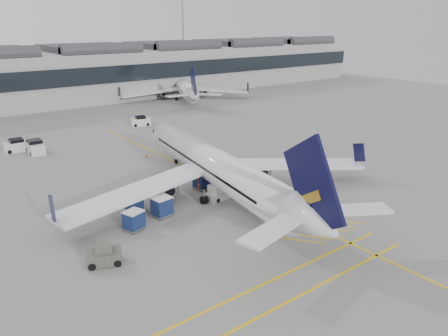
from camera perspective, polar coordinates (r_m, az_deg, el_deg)
ground at (r=38.72m, az=-5.18°, el=-8.46°), size 220.00×220.00×0.00m
apron_markings at (r=51.45m, az=-1.79°, el=-1.32°), size 0.25×60.00×0.01m
airliner_main at (r=45.92m, az=-0.92°, el=0.09°), size 34.27×37.72×10.09m
airliner_far at (r=104.50m, az=-5.22°, el=10.38°), size 28.05×30.97×8.83m
belt_loader at (r=45.78m, az=-0.21°, el=-3.15°), size 4.95×2.08×1.98m
baggage_cart_a at (r=47.96m, az=-2.81°, el=-1.52°), size 2.12×1.85×1.97m
baggage_cart_b at (r=41.74m, az=-8.10°, el=-4.93°), size 1.99×1.71×1.91m
baggage_cart_c at (r=43.21m, az=-11.64°, el=-4.48°), size 1.60×1.33×1.66m
baggage_cart_d at (r=39.55m, az=-11.70°, el=-6.64°), size 2.05×1.86×1.78m
ramp_agent_a at (r=47.46m, az=-3.26°, el=-2.08°), size 0.68×0.68×1.60m
ramp_agent_b at (r=45.14m, az=-8.00°, el=-3.11°), size 1.21×1.18×1.97m
pushback_tug at (r=35.02m, az=-15.35°, el=-11.05°), size 2.97×2.41×1.44m
safety_cone_nose at (r=60.04m, az=-10.11°, el=1.59°), size 0.34×0.34×0.48m
safety_cone_engine at (r=48.26m, az=3.64°, el=-2.43°), size 0.36×0.36×0.50m
service_van_left at (r=68.38m, az=-25.44°, el=2.64°), size 3.56×1.83×1.82m
service_van_mid at (r=66.31m, az=-23.43°, el=2.52°), size 2.05×3.87×1.95m
service_van_right at (r=78.66m, az=-10.84°, el=6.01°), size 3.61×2.44×1.69m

